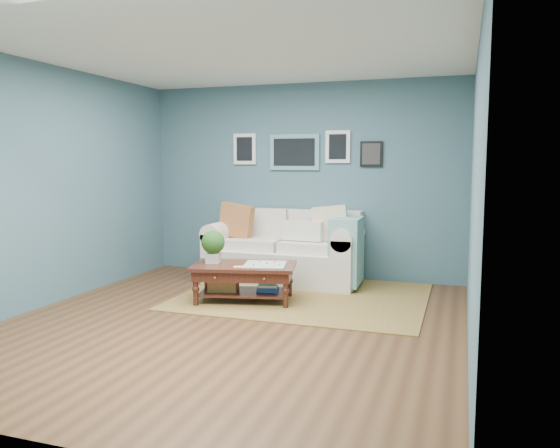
% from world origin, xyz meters
% --- Properties ---
extents(room_shell, '(5.00, 5.02, 2.70)m').
position_xyz_m(room_shell, '(0.00, 0.06, 1.36)').
color(room_shell, brown).
rests_on(room_shell, ground).
extents(area_rug, '(2.87, 2.30, 0.01)m').
position_xyz_m(area_rug, '(0.38, 1.30, 0.01)').
color(area_rug, brown).
rests_on(area_rug, ground).
extents(loveseat, '(2.08, 0.95, 1.07)m').
position_xyz_m(loveseat, '(-0.01, 2.03, 0.44)').
color(loveseat, white).
rests_on(loveseat, ground).
extents(coffee_table, '(1.29, 0.93, 0.82)m').
position_xyz_m(coffee_table, '(-0.27, 0.85, 0.36)').
color(coffee_table, black).
rests_on(coffee_table, ground).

